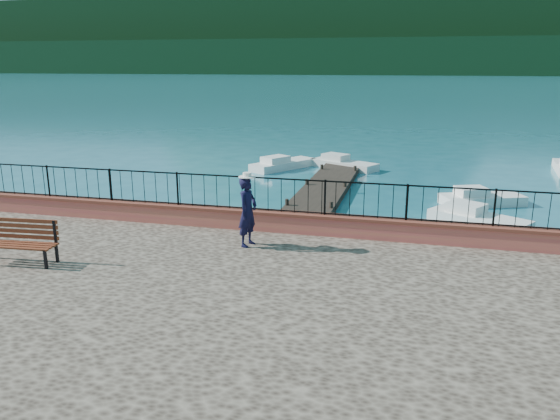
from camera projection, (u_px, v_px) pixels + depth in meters
The scene contains 13 objects.
ground at pixel (308, 336), 12.07m from camera, with size 2000.00×2000.00×0.00m, color #19596B.
parapet at pixel (335, 225), 15.14m from camera, with size 28.00×0.46×0.58m, color #C36646.
railing at pixel (336, 199), 14.94m from camera, with size 27.00×0.05×0.95m, color black.
dock at pixel (318, 198), 23.73m from camera, with size 2.00×16.00×0.30m, color #2D231C.
far_forest at pixel (420, 57), 290.34m from camera, with size 900.00×60.00×18.00m, color black.
foothills at pixel (422, 37), 343.07m from camera, with size 900.00×120.00×44.00m, color black.
park_bench at pixel (19, 251), 13.05m from camera, with size 1.92×0.77×1.04m.
person at pixel (248, 212), 14.14m from camera, with size 0.67×0.44×1.83m, color black.
hat at pixel (247, 175), 13.89m from camera, with size 0.44×0.44×0.12m, color white.
boat_1 at pixel (479, 216), 20.15m from camera, with size 3.58×1.30×0.80m, color white.
boat_2 at pixel (482, 196), 23.18m from camera, with size 3.42×1.30×0.80m, color silver.
boat_3 at pixel (283, 162), 31.20m from camera, with size 4.20×1.30×0.80m, color silver.
boat_4 at pixel (344, 162), 31.20m from camera, with size 3.96×1.30×0.80m, color silver.
Camera 1 is at (2.11, -10.73, 5.85)m, focal length 35.00 mm.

